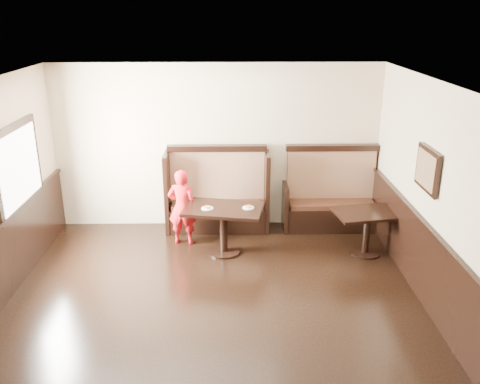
{
  "coord_description": "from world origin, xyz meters",
  "views": [
    {
      "loc": [
        0.23,
        -4.86,
        3.61
      ],
      "look_at": [
        0.37,
        2.35,
        1.0
      ],
      "focal_mm": 38.0,
      "sensor_mm": 36.0,
      "label": 1
    }
  ],
  "objects_px": {
    "booth_main": "(218,199)",
    "booth_neighbor": "(330,201)",
    "table_main": "(224,218)",
    "table_neighbor": "(367,222)",
    "child": "(182,207)"
  },
  "relations": [
    {
      "from": "booth_main",
      "to": "booth_neighbor",
      "type": "height_order",
      "value": "same"
    },
    {
      "from": "booth_neighbor",
      "to": "booth_main",
      "type": "bearing_deg",
      "value": 179.95
    },
    {
      "from": "booth_neighbor",
      "to": "child",
      "type": "xyz_separation_m",
      "value": [
        -2.5,
        -0.6,
        0.15
      ]
    },
    {
      "from": "booth_main",
      "to": "table_neighbor",
      "type": "height_order",
      "value": "booth_main"
    },
    {
      "from": "booth_neighbor",
      "to": "child",
      "type": "relative_size",
      "value": 1.32
    },
    {
      "from": "booth_main",
      "to": "child",
      "type": "bearing_deg",
      "value": -132.23
    },
    {
      "from": "booth_main",
      "to": "booth_neighbor",
      "type": "xyz_separation_m",
      "value": [
        1.95,
        -0.0,
        -0.05
      ]
    },
    {
      "from": "booth_neighbor",
      "to": "table_neighbor",
      "type": "xyz_separation_m",
      "value": [
        0.37,
        -1.04,
        0.04
      ]
    },
    {
      "from": "table_neighbor",
      "to": "booth_main",
      "type": "bearing_deg",
      "value": 146.44
    },
    {
      "from": "booth_main",
      "to": "table_main",
      "type": "bearing_deg",
      "value": -83.29
    },
    {
      "from": "table_main",
      "to": "table_neighbor",
      "type": "height_order",
      "value": "table_main"
    },
    {
      "from": "table_neighbor",
      "to": "child",
      "type": "height_order",
      "value": "child"
    },
    {
      "from": "table_neighbor",
      "to": "child",
      "type": "bearing_deg",
      "value": 161.98
    },
    {
      "from": "booth_neighbor",
      "to": "child",
      "type": "height_order",
      "value": "booth_neighbor"
    },
    {
      "from": "child",
      "to": "booth_main",
      "type": "bearing_deg",
      "value": -124.49
    }
  ]
}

